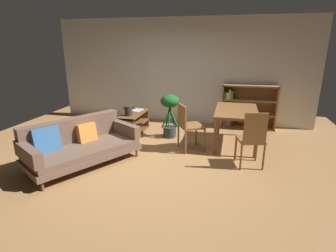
{
  "coord_description": "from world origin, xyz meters",
  "views": [
    {
      "loc": [
        1.36,
        -4.24,
        2.02
      ],
      "look_at": [
        0.25,
        0.28,
        0.59
      ],
      "focal_mm": 28.17,
      "sensor_mm": 36.0,
      "label": 1
    }
  ],
  "objects_px": {
    "desk_speaker": "(128,111)",
    "potted_floor_plant": "(170,111)",
    "dining_table": "(236,113)",
    "bookshelf": "(245,107)",
    "open_laptop": "(134,109)",
    "dining_chair_near": "(252,137)",
    "dining_chair_far": "(188,124)",
    "fabric_couch": "(79,144)",
    "media_console": "(134,123)"
  },
  "relations": [
    {
      "from": "desk_speaker",
      "to": "dining_chair_far",
      "type": "height_order",
      "value": "dining_chair_far"
    },
    {
      "from": "dining_table",
      "to": "dining_chair_near",
      "type": "bearing_deg",
      "value": -76.28
    },
    {
      "from": "desk_speaker",
      "to": "dining_table",
      "type": "xyz_separation_m",
      "value": [
        2.34,
        0.09,
        0.07
      ]
    },
    {
      "from": "dining_table",
      "to": "dining_chair_near",
      "type": "distance_m",
      "value": 1.12
    },
    {
      "from": "fabric_couch",
      "to": "dining_table",
      "type": "bearing_deg",
      "value": 31.44
    },
    {
      "from": "open_laptop",
      "to": "dining_chair_far",
      "type": "distance_m",
      "value": 1.77
    },
    {
      "from": "desk_speaker",
      "to": "potted_floor_plant",
      "type": "bearing_deg",
      "value": 13.08
    },
    {
      "from": "fabric_couch",
      "to": "dining_table",
      "type": "distance_m",
      "value": 3.13
    },
    {
      "from": "fabric_couch",
      "to": "bookshelf",
      "type": "xyz_separation_m",
      "value": [
        2.88,
        2.93,
        0.17
      ]
    },
    {
      "from": "fabric_couch",
      "to": "dining_table",
      "type": "xyz_separation_m",
      "value": [
        2.65,
        1.62,
        0.31
      ]
    },
    {
      "from": "desk_speaker",
      "to": "dining_table",
      "type": "relative_size",
      "value": 0.16
    },
    {
      "from": "bookshelf",
      "to": "dining_chair_near",
      "type": "bearing_deg",
      "value": -88.99
    },
    {
      "from": "dining_chair_near",
      "to": "desk_speaker",
      "type": "bearing_deg",
      "value": 159.09
    },
    {
      "from": "fabric_couch",
      "to": "open_laptop",
      "type": "relative_size",
      "value": 4.21
    },
    {
      "from": "dining_chair_far",
      "to": "desk_speaker",
      "type": "bearing_deg",
      "value": 162.49
    },
    {
      "from": "fabric_couch",
      "to": "media_console",
      "type": "height_order",
      "value": "fabric_couch"
    },
    {
      "from": "open_laptop",
      "to": "media_console",
      "type": "bearing_deg",
      "value": -71.2
    },
    {
      "from": "desk_speaker",
      "to": "bookshelf",
      "type": "relative_size",
      "value": 0.17
    },
    {
      "from": "dining_table",
      "to": "bookshelf",
      "type": "relative_size",
      "value": 1.06
    },
    {
      "from": "fabric_couch",
      "to": "media_console",
      "type": "xyz_separation_m",
      "value": [
        0.33,
        1.79,
        -0.12
      ]
    },
    {
      "from": "dining_chair_far",
      "to": "dining_chair_near",
      "type": "bearing_deg",
      "value": -24.81
    },
    {
      "from": "dining_chair_near",
      "to": "bookshelf",
      "type": "height_order",
      "value": "bookshelf"
    },
    {
      "from": "potted_floor_plant",
      "to": "bookshelf",
      "type": "relative_size",
      "value": 0.75
    },
    {
      "from": "open_laptop",
      "to": "fabric_couch",
      "type": "bearing_deg",
      "value": -96.89
    },
    {
      "from": "dining_table",
      "to": "dining_chair_far",
      "type": "relative_size",
      "value": 1.51
    },
    {
      "from": "fabric_couch",
      "to": "potted_floor_plant",
      "type": "xyz_separation_m",
      "value": [
        1.21,
        1.75,
        0.25
      ]
    },
    {
      "from": "open_laptop",
      "to": "dining_chair_near",
      "type": "distance_m",
      "value": 3.06
    },
    {
      "from": "fabric_couch",
      "to": "dining_table",
      "type": "relative_size",
      "value": 1.49
    },
    {
      "from": "desk_speaker",
      "to": "bookshelf",
      "type": "bearing_deg",
      "value": 28.6
    },
    {
      "from": "dining_chair_near",
      "to": "dining_chair_far",
      "type": "xyz_separation_m",
      "value": [
        -1.18,
        0.55,
        -0.01
      ]
    },
    {
      "from": "potted_floor_plant",
      "to": "dining_table",
      "type": "distance_m",
      "value": 1.45
    },
    {
      "from": "open_laptop",
      "to": "bookshelf",
      "type": "distance_m",
      "value": 2.78
    },
    {
      "from": "desk_speaker",
      "to": "dining_chair_near",
      "type": "xyz_separation_m",
      "value": [
        2.6,
        -0.99,
        -0.06
      ]
    },
    {
      "from": "dining_chair_far",
      "to": "potted_floor_plant",
      "type": "bearing_deg",
      "value": 128.45
    },
    {
      "from": "potted_floor_plant",
      "to": "bookshelf",
      "type": "bearing_deg",
      "value": 35.56
    },
    {
      "from": "dining_table",
      "to": "dining_chair_far",
      "type": "distance_m",
      "value": 1.07
    },
    {
      "from": "media_console",
      "to": "bookshelf",
      "type": "relative_size",
      "value": 0.81
    },
    {
      "from": "dining_table",
      "to": "dining_chair_far",
      "type": "xyz_separation_m",
      "value": [
        -0.92,
        -0.54,
        -0.14
      ]
    },
    {
      "from": "fabric_couch",
      "to": "dining_chair_near",
      "type": "distance_m",
      "value": 2.97
    },
    {
      "from": "dining_table",
      "to": "bookshelf",
      "type": "xyz_separation_m",
      "value": [
        0.22,
        1.31,
        -0.14
      ]
    },
    {
      "from": "dining_chair_near",
      "to": "potted_floor_plant",
      "type": "bearing_deg",
      "value": 144.74
    },
    {
      "from": "open_laptop",
      "to": "potted_floor_plant",
      "type": "relative_size",
      "value": 0.5
    },
    {
      "from": "media_console",
      "to": "dining_chair_far",
      "type": "xyz_separation_m",
      "value": [
        1.41,
        -0.7,
        0.29
      ]
    },
    {
      "from": "dining_chair_near",
      "to": "bookshelf",
      "type": "relative_size",
      "value": 0.75
    },
    {
      "from": "fabric_couch",
      "to": "potted_floor_plant",
      "type": "height_order",
      "value": "potted_floor_plant"
    },
    {
      "from": "open_laptop",
      "to": "desk_speaker",
      "type": "distance_m",
      "value": 0.52
    },
    {
      "from": "fabric_couch",
      "to": "dining_chair_far",
      "type": "bearing_deg",
      "value": 32.03
    },
    {
      "from": "desk_speaker",
      "to": "dining_chair_near",
      "type": "bearing_deg",
      "value": -20.91
    },
    {
      "from": "potted_floor_plant",
      "to": "dining_chair_near",
      "type": "xyz_separation_m",
      "value": [
        1.7,
        -1.2,
        -0.07
      ]
    },
    {
      "from": "bookshelf",
      "to": "dining_table",
      "type": "bearing_deg",
      "value": -99.61
    }
  ]
}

